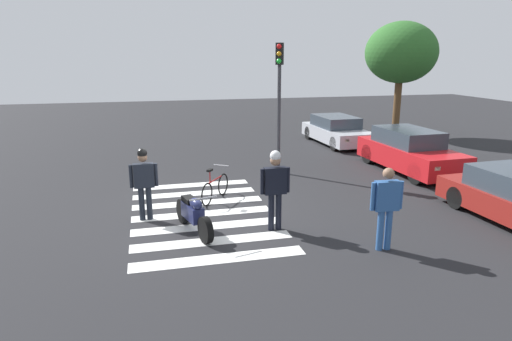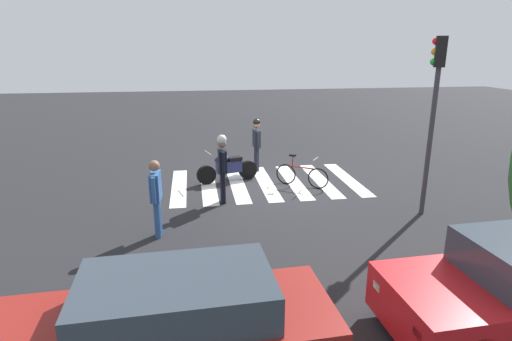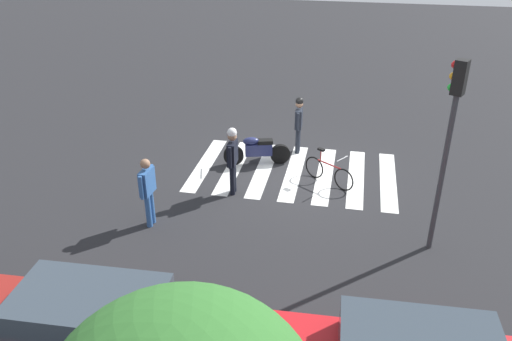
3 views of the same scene
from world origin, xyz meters
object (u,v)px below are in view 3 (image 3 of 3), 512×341
(police_motorcycle, at_px, (257,150))
(pedestrian_bystander, at_px, (148,188))
(leaning_bicycle, at_px, (328,172))
(officer_on_foot, at_px, (233,156))
(traffic_light_pole, at_px, (450,129))
(car_maroon_wagon, at_px, (83,323))
(officer_by_motorcycle, at_px, (299,121))

(police_motorcycle, height_order, pedestrian_bystander, pedestrian_bystander)
(police_motorcycle, bearing_deg, leaning_bicycle, 159.02)
(leaning_bicycle, bearing_deg, pedestrian_bystander, 35.66)
(police_motorcycle, height_order, officer_on_foot, officer_on_foot)
(police_motorcycle, relative_size, pedestrian_bystander, 1.11)
(officer_on_foot, relative_size, traffic_light_pole, 0.44)
(leaning_bicycle, xyz_separation_m, pedestrian_bystander, (4.10, 2.94, 0.66))
(officer_on_foot, distance_m, traffic_light_pole, 5.53)
(police_motorcycle, distance_m, traffic_light_pole, 6.31)
(car_maroon_wagon, bearing_deg, police_motorcycle, -101.05)
(leaning_bicycle, relative_size, car_maroon_wagon, 0.30)
(leaning_bicycle, distance_m, officer_by_motorcycle, 2.31)
(car_maroon_wagon, bearing_deg, leaning_bicycle, -118.06)
(car_maroon_wagon, xyz_separation_m, traffic_light_pole, (-6.21, -4.38, 2.32))
(officer_by_motorcycle, distance_m, car_maroon_wagon, 9.27)
(officer_on_foot, bearing_deg, traffic_light_pole, 162.53)
(police_motorcycle, bearing_deg, officer_on_foot, 80.93)
(officer_on_foot, xyz_separation_m, traffic_light_pole, (-4.98, 1.57, 1.80))
(leaning_bicycle, distance_m, pedestrian_bystander, 5.09)
(leaning_bicycle, height_order, officer_on_foot, officer_on_foot)
(pedestrian_bystander, bearing_deg, officer_by_motorcycle, -121.77)
(pedestrian_bystander, distance_m, traffic_light_pole, 6.87)
(traffic_light_pole, bearing_deg, police_motorcycle, -36.22)
(leaning_bicycle, relative_size, officer_by_motorcycle, 0.78)
(car_maroon_wagon, bearing_deg, pedestrian_bystander, -84.57)
(police_motorcycle, height_order, leaning_bicycle, police_motorcycle)
(police_motorcycle, height_order, car_maroon_wagon, car_maroon_wagon)
(officer_on_foot, bearing_deg, pedestrian_bystander, 49.97)
(officer_on_foot, bearing_deg, officer_by_motorcycle, -115.40)
(officer_by_motorcycle, relative_size, pedestrian_bystander, 1.02)
(police_motorcycle, relative_size, leaning_bicycle, 1.39)
(police_motorcycle, distance_m, officer_by_motorcycle, 1.64)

